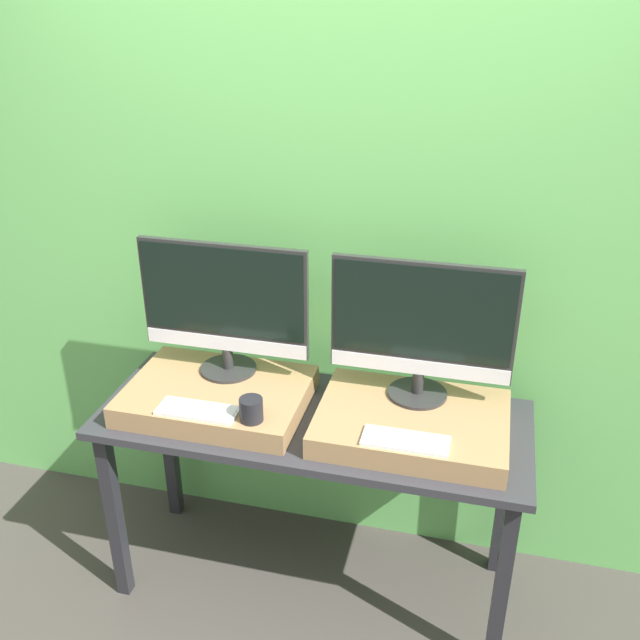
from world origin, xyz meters
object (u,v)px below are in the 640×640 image
Objects in this scene: mug at (251,410)px; monitor_right at (422,326)px; monitor_left at (224,304)px; keyboard_right at (406,441)px; keyboard_left at (198,410)px.

monitor_right is (0.52, 0.29, 0.23)m from mug.
monitor_left is 2.24× the size of keyboard_right.
keyboard_right is (0.72, -0.29, -0.27)m from monitor_left.
keyboard_left is (-0.00, -0.29, -0.27)m from monitor_left.
monitor_right is at bearing 29.44° from mug.
mug is at bearing -150.56° from monitor_right.
monitor_left is 0.82m from keyboard_right.
mug is (0.20, -0.29, -0.23)m from monitor_left.
keyboard_left is 3.40× the size of mug.
keyboard_left is at bearing -157.68° from monitor_right.
monitor_right is at bearing 0.00° from monitor_left.
monitor_left reaches higher than mug.
keyboard_left is at bearing 180.00° from mug.
keyboard_left and keyboard_right have the same top height.
monitor_left is 0.72m from monitor_right.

